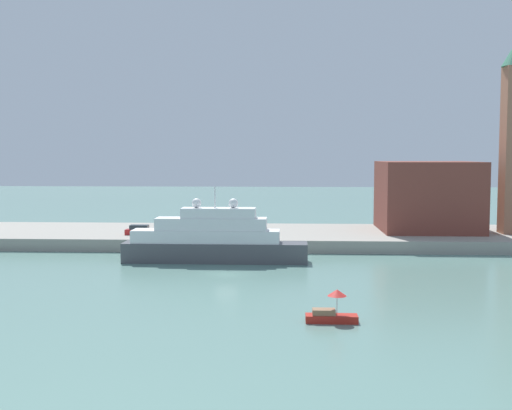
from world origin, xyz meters
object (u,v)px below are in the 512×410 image
Objects in this scene: parked_car at (140,231)px; mooring_bollard at (226,237)px; person_figure at (160,230)px; small_motorboat at (332,312)px; harbor_building at (428,196)px; large_yacht at (213,240)px.

mooring_bollard is at bearing -18.28° from parked_car.
mooring_bollard is (13.23, -4.37, -0.27)m from parked_car.
person_figure is at bearing 159.18° from mooring_bollard.
parked_car reaches higher than small_motorboat.
harbor_building is at bearing 10.29° from parked_car.
large_yacht is 32.04m from small_motorboat.
small_motorboat is at bearing -109.98° from harbor_building.
person_figure is at bearing -168.24° from harbor_building.
parked_car is at bearing 161.72° from mooring_bollard.
parked_car is (-12.35, 13.10, -0.37)m from large_yacht.
large_yacht reaches higher than person_figure.
small_motorboat is (13.23, -29.12, -1.90)m from large_yacht.
parked_car is at bearing -169.71° from harbor_building.
harbor_building reaches higher than mooring_bollard.
harbor_building is at bearing 11.76° from person_figure.
large_yacht is 5.20× the size of parked_car.
harbor_building is 44.80m from parked_car.
large_yacht is 15.61m from person_figure.
person_figure is at bearing 126.29° from large_yacht.
person_figure reaches higher than parked_car.
harbor_building reaches higher than large_yacht.
small_motorboat is 6.12× the size of mooring_bollard.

